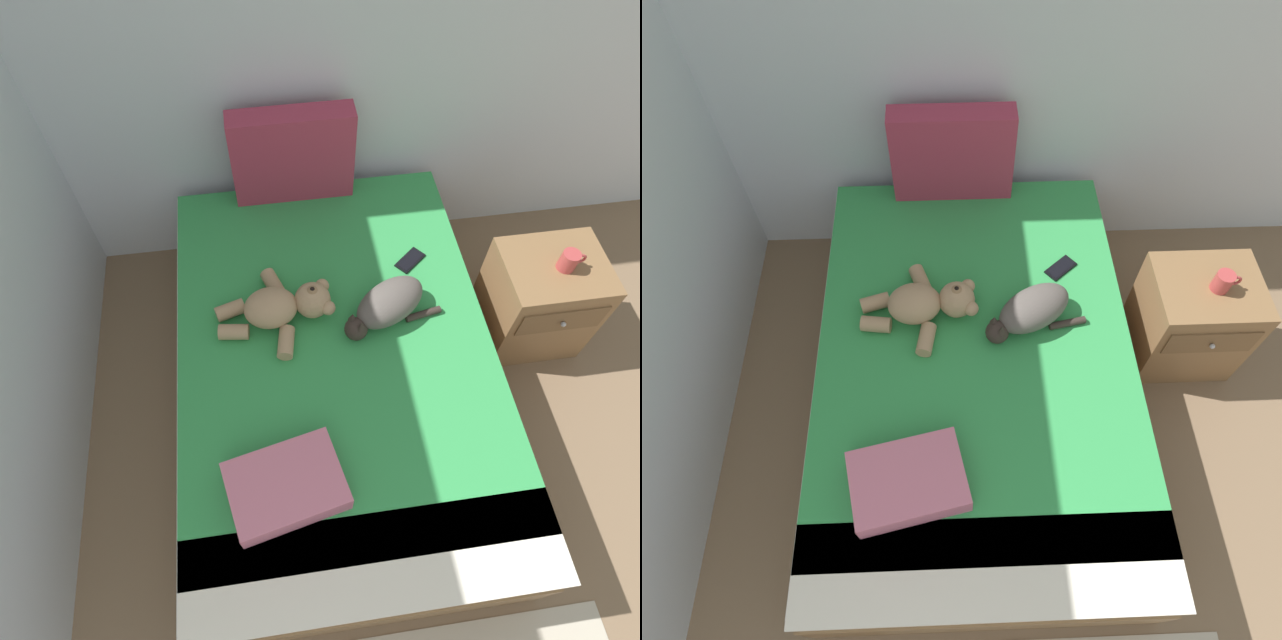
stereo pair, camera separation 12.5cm
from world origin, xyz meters
TOP-DOWN VIEW (x-y plane):
  - ground_plane at (1.81, 1.87)m, footprint 9.35×9.35m
  - wall_back at (1.81, 3.77)m, footprint 3.74×0.06m
  - bed at (1.19, 2.66)m, footprint 1.38×2.03m
  - patterned_cushion at (1.12, 3.59)m, footprint 0.58×0.13m
  - cat at (1.43, 2.79)m, footprint 0.44×0.34m
  - teddy_bear at (0.99, 2.85)m, footprint 0.52×0.46m
  - cell_phone at (1.61, 3.07)m, footprint 0.16×0.15m
  - throw_pillow at (0.92, 2.10)m, footprint 0.45×0.36m
  - nightstand at (2.25, 2.91)m, footprint 0.48×0.43m
  - mug at (2.27, 2.89)m, footprint 0.12×0.08m

SIDE VIEW (x-z plane):
  - ground_plane at x=1.81m, z-range 0.00..0.00m
  - bed at x=1.19m, z-range 0.00..0.51m
  - nightstand at x=2.25m, z-range 0.00..0.57m
  - cell_phone at x=1.61m, z-range 0.51..0.52m
  - throw_pillow at x=0.92m, z-range 0.51..0.62m
  - cat at x=1.43m, z-range 0.51..0.66m
  - teddy_bear at x=0.99m, z-range 0.50..0.67m
  - mug at x=2.27m, z-range 0.57..0.66m
  - patterned_cushion at x=1.12m, z-range 0.51..0.98m
  - wall_back at x=1.81m, z-range 0.00..2.40m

